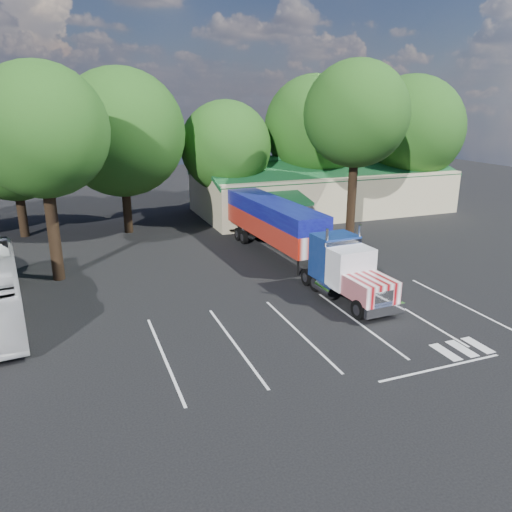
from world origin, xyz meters
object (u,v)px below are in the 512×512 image
object	(u,v)px
woman	(320,270)
bicycle	(292,243)
silver_sedan	(266,229)
semi_truck	(289,231)

from	to	relation	value
woman	bicycle	xyz separation A→B (m)	(1.37, 6.83, -0.28)
bicycle	silver_sedan	xyz separation A→B (m)	(-0.50, 3.90, 0.18)
semi_truck	bicycle	xyz separation A→B (m)	(1.54, 2.77, -1.74)
woman	silver_sedan	bearing A→B (deg)	-26.22
woman	bicycle	world-z (taller)	woman
semi_truck	woman	bearing A→B (deg)	-90.34
bicycle	semi_truck	bearing A→B (deg)	-145.60
semi_truck	bicycle	world-z (taller)	semi_truck
semi_truck	woman	distance (m)	4.31
woman	silver_sedan	xyz separation A→B (m)	(0.87, 10.73, -0.10)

